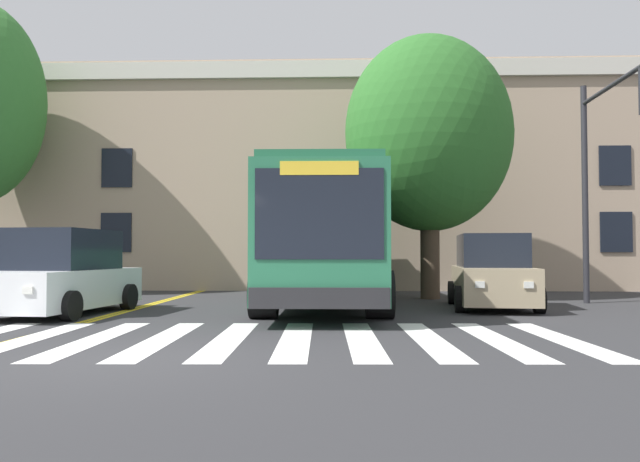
{
  "coord_description": "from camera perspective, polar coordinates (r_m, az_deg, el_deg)",
  "views": [
    {
      "loc": [
        2.88,
        -7.77,
        1.32
      ],
      "look_at": [
        2.38,
        7.16,
        1.86
      ],
      "focal_mm": 35.0,
      "sensor_mm": 36.0,
      "label": 1
    }
  ],
  "objects": [
    {
      "name": "building_facade",
      "position": [
        25.77,
        3.63,
        4.21
      ],
      "size": [
        43.88,
        7.51,
        8.26
      ],
      "color": "tan",
      "rests_on": "ground"
    },
    {
      "name": "ground_plane",
      "position": [
        8.39,
        -18.52,
        -11.02
      ],
      "size": [
        120.0,
        120.0,
        0.0
      ],
      "primitive_type": "plane",
      "color": "#303033"
    },
    {
      "name": "city_bus",
      "position": [
        15.92,
        0.39,
        -0.61
      ],
      "size": [
        2.98,
        10.64,
        3.16
      ],
      "color": "#28704C",
      "rests_on": "ground"
    },
    {
      "name": "car_tan_far_lane",
      "position": [
        15.62,
        15.44,
        -3.84
      ],
      "size": [
        2.23,
        3.96,
        1.78
      ],
      "color": "tan",
      "rests_on": "ground"
    },
    {
      "name": "lane_line_yellow_inner",
      "position": [
        24.11,
        -10.08,
        -5.16
      ],
      "size": [
        0.12,
        36.0,
        0.01
      ],
      "primitive_type": "cube",
      "color": "gold",
      "rests_on": "ground"
    },
    {
      "name": "traffic_light_near_corner",
      "position": [
        16.8,
        24.85,
        7.0
      ],
      "size": [
        0.35,
        3.94,
        5.82
      ],
      "color": "#28282D",
      "rests_on": "ground"
    },
    {
      "name": "street_tree_curbside_large",
      "position": [
        18.79,
        9.95,
        8.72
      ],
      "size": [
        6.35,
        6.01,
        7.73
      ],
      "color": "#4C3D2D",
      "rests_on": "ground"
    },
    {
      "name": "lane_line_yellow_outer",
      "position": [
        24.08,
        -9.71,
        -5.17
      ],
      "size": [
        0.12,
        36.0,
        0.01
      ],
      "primitive_type": "cube",
      "color": "gold",
      "rests_on": "ground"
    },
    {
      "name": "car_white_near_lane",
      "position": [
        14.69,
        -22.41,
        -3.78
      ],
      "size": [
        2.35,
        4.34,
        1.84
      ],
      "color": "white",
      "rests_on": "ground"
    },
    {
      "name": "crosswalk",
      "position": [
        10.03,
        -14.22,
        -9.55
      ],
      "size": [
        12.89,
        4.69,
        0.01
      ],
      "color": "white",
      "rests_on": "ground"
    }
  ]
}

